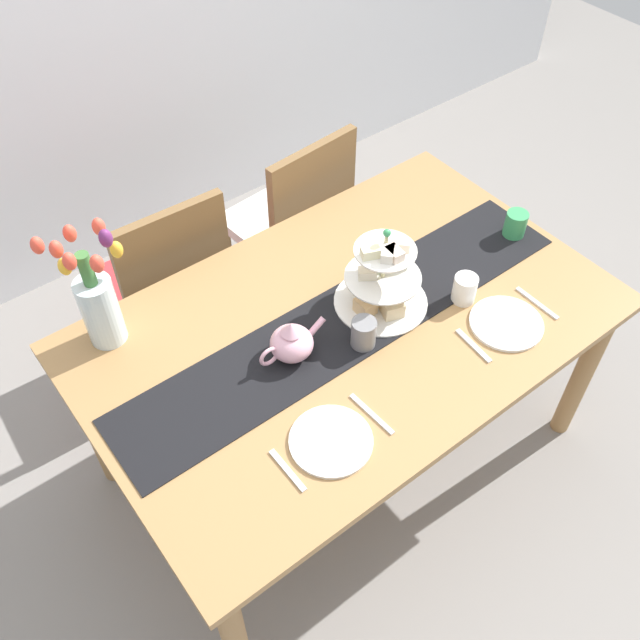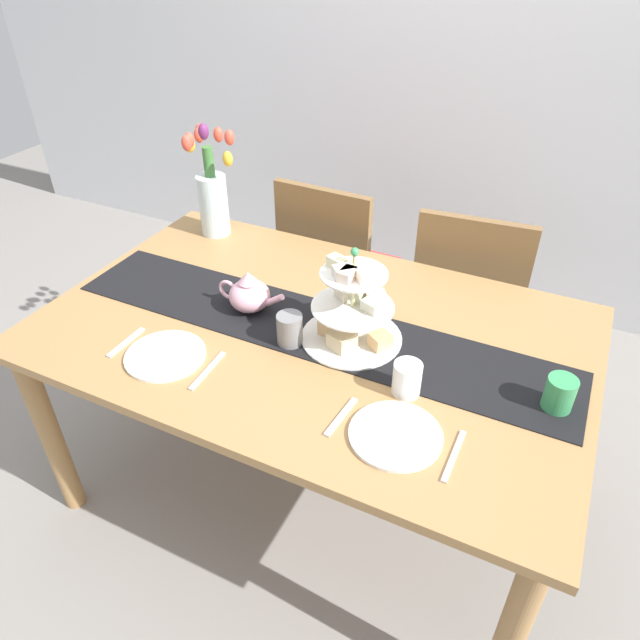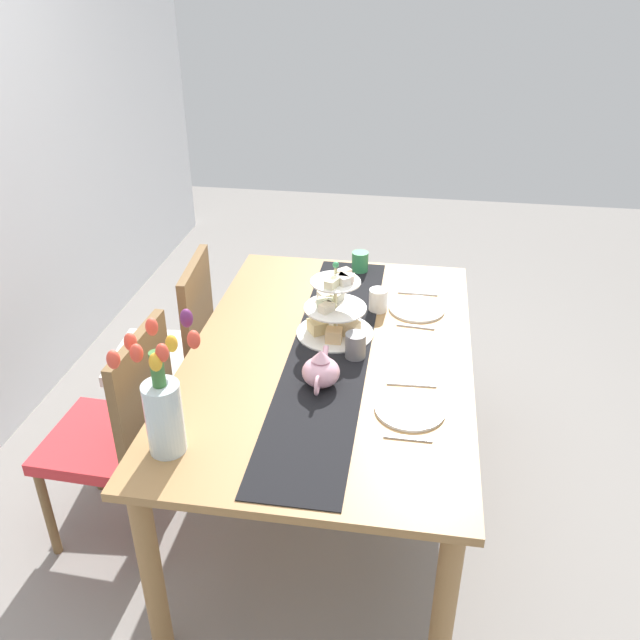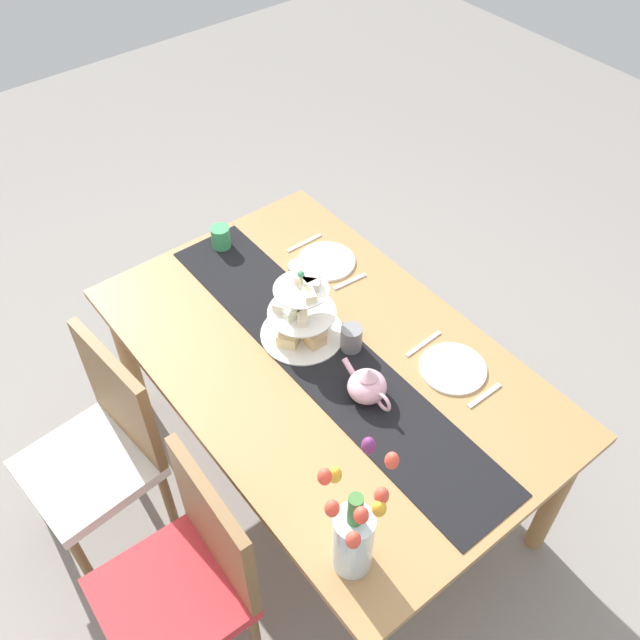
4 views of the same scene
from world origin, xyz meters
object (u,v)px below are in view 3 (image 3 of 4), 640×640
Objects in this scene: dining_table at (330,373)px; mug_white_text at (378,300)px; mug_grey at (355,345)px; dinner_plate_left at (410,409)px; knife_left at (412,384)px; chair_right at (175,346)px; knife_right at (418,293)px; mug_orange at (360,262)px; chair_left at (120,429)px; fork_right at (416,326)px; dinner_plate_right at (417,309)px; teapot at (321,371)px; tiered_cake_stand at (335,313)px; tulip_vase at (163,404)px; fork_left at (408,438)px.

mug_white_text reaches higher than dining_table.
mug_grey reaches higher than dining_table.
knife_left is (0.14, 0.00, -0.00)m from dinner_plate_left.
chair_right reaches higher than knife_left.
mug_orange is (0.19, 0.27, 0.04)m from knife_right.
chair_left is at bearing 124.58° from mug_white_text.
mug_grey is at bearing -102.75° from dining_table.
mug_grey reaches higher than knife_right.
knife_right is at bearing 0.00° from fork_right.
knife_right is 0.34m from mug_orange.
dinner_plate_right is at bearing -27.63° from mug_grey.
chair_left is 1.09m from dinner_plate_left.
teapot is at bearing -86.46° from chair_left.
knife_left is at bearing -124.52° from mug_grey.
dining_table is 0.50m from dinner_plate_right.
chair_left is 5.35× the size of knife_right.
tulip_vase reaches higher than tiered_cake_stand.
dinner_plate_right is (0.60, -0.31, -0.05)m from teapot.
dining_table is 0.56m from fork_left.
teapot is (-0.35, -0.00, -0.03)m from tiered_cake_stand.
mug_white_text and mug_orange have the same top height.
chair_right is at bearing 75.11° from tiered_cake_stand.
knife_left is 1.79× the size of mug_white_text.
chair_left is 1.10m from fork_left.
dining_table is 0.36m from knife_left.
mug_white_text is (0.81, 0.16, 0.04)m from fork_left.
tiered_cake_stand is 0.67× the size of tulip_vase.
dining_table is at bearing -32.80° from tulip_vase.
mug_orange is at bearing 4.76° from mug_grey.
dinner_plate_left is 2.42× the size of mug_grey.
knife_right is (0.75, -0.31, -0.06)m from teapot.
mug_orange is (0.48, 0.27, 0.04)m from fork_right.
chair_left reaches higher than teapot.
fork_right is at bearing -150.35° from mug_orange.
dining_table is at bearing 157.19° from mug_white_text.
chair_left is 0.65m from tulip_vase.
tiered_cake_stand reaches higher than fork_right.
chair_right reaches higher than knife_right.
teapot is (-0.22, 0.00, 0.15)m from dining_table.
mug_grey is at bearing -147.79° from tiered_cake_stand.
chair_left is at bearing 93.54° from teapot.
mug_grey is at bearing -73.98° from chair_left.
mug_orange is at bearing -63.66° from chair_right.
fork_right is at bearing 0.00° from knife_left.
tiered_cake_stand is 1.28× the size of teapot.
fork_right is at bearing -52.34° from dining_table.
chair_right is 1.26m from dinner_plate_left.
fork_right is at bearing 180.00° from knife_right.
dinner_plate_right is 2.42× the size of mug_orange.
mug_grey is at bearing -26.21° from teapot.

